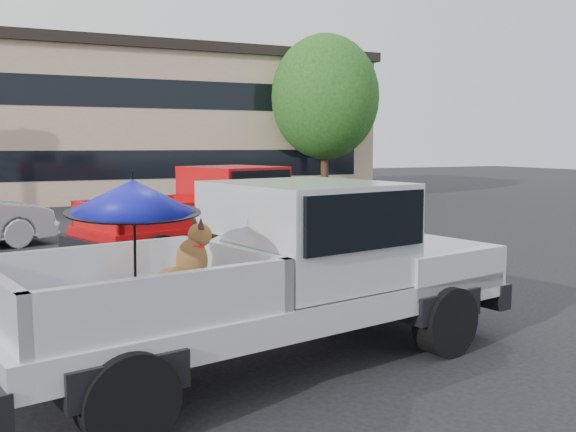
% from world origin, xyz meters
% --- Properties ---
extents(ground, '(90.00, 90.00, 0.00)m').
position_xyz_m(ground, '(0.00, 0.00, 0.00)').
color(ground, black).
rests_on(ground, ground).
extents(stripe_left, '(0.12, 5.00, 0.01)m').
position_xyz_m(stripe_left, '(-3.00, 2.00, 0.00)').
color(stripe_left, silver).
rests_on(stripe_left, ground).
extents(stripe_right, '(0.12, 5.00, 0.01)m').
position_xyz_m(stripe_right, '(3.00, 2.00, 0.00)').
color(stripe_right, silver).
rests_on(stripe_right, ground).
extents(motel_building, '(20.40, 8.40, 6.30)m').
position_xyz_m(motel_building, '(2.00, 20.99, 3.21)').
color(motel_building, tan).
rests_on(motel_building, ground).
extents(tree_right, '(4.46, 4.46, 6.78)m').
position_xyz_m(tree_right, '(9.00, 16.00, 4.21)').
color(tree_right, '#332114').
rests_on(tree_right, ground).
extents(tree_back, '(4.68, 4.68, 7.11)m').
position_xyz_m(tree_back, '(6.00, 24.00, 4.41)').
color(tree_back, '#332114').
rests_on(tree_back, ground).
extents(silver_pickup, '(5.97, 3.08, 2.06)m').
position_xyz_m(silver_pickup, '(-0.87, -1.70, 1.05)').
color(silver_pickup, black).
rests_on(silver_pickup, ground).
extents(red_pickup, '(5.85, 3.53, 1.82)m').
position_xyz_m(red_pickup, '(0.69, 4.62, 1.00)').
color(red_pickup, black).
rests_on(red_pickup, ground).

